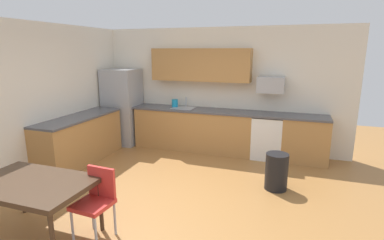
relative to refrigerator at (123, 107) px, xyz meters
name	(u,v)px	position (x,y,z in m)	size (l,w,h in m)	color
ground_plane	(171,197)	(2.18, -2.22, -0.89)	(12.00, 12.00, 0.00)	#9E6B38
wall_back	(216,89)	(2.18, 0.43, 0.46)	(5.80, 0.10, 2.70)	silver
wall_left	(28,101)	(-0.47, -2.22, 0.46)	(0.10, 5.80, 2.70)	silver
cabinet_run_back	(193,130)	(1.76, 0.08, -0.44)	(2.67, 0.60, 0.90)	#AD7A42
cabinet_run_back_right	(305,140)	(4.14, 0.08, -0.44)	(0.88, 0.60, 0.90)	#AD7A42
cabinet_run_left	(80,140)	(-0.12, -1.42, -0.44)	(0.60, 2.00, 0.90)	#AD7A42
countertop_back	(211,111)	(2.18, 0.08, 0.03)	(4.80, 0.64, 0.04)	#4C4C51
countertop_left	(78,117)	(-0.12, -1.42, 0.03)	(0.64, 2.00, 0.04)	#4C4C51
upper_cabinets_back	(200,65)	(1.88, 0.21, 1.01)	(2.20, 0.34, 0.70)	#AD7A42
refrigerator	(123,107)	(0.00, 0.00, 0.00)	(0.76, 0.70, 1.78)	#9EA0A5
oven_range	(267,136)	(3.40, 0.08, -0.43)	(0.60, 0.60, 0.91)	white
microwave	(271,85)	(3.40, 0.18, 0.63)	(0.54, 0.36, 0.32)	#9EA0A5
sink_basin	(183,111)	(1.52, 0.08, -0.01)	(0.48, 0.40, 0.14)	#A5A8AD
sink_faucet	(186,102)	(1.52, 0.26, 0.15)	(0.02, 0.02, 0.24)	#B2B5BA
dining_table	(32,186)	(1.06, -3.69, -0.22)	(1.40, 0.90, 0.73)	#422D1E
chair_near_table	(96,198)	(1.74, -3.42, -0.39)	(0.43, 0.43, 0.85)	red
trash_bin	(276,171)	(3.69, -1.40, -0.59)	(0.36, 0.36, 0.60)	black
kettle	(175,104)	(1.30, 0.13, 0.13)	(0.14, 0.14, 0.20)	#198CBF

